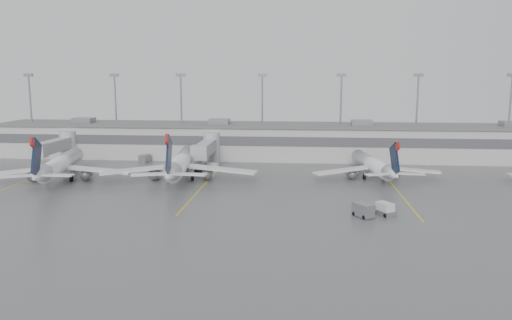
# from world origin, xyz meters

# --- Properties ---
(ground) EXTENTS (260.00, 260.00, 0.00)m
(ground) POSITION_xyz_m (0.00, 0.00, 0.00)
(ground) COLOR #4E4E50
(ground) RESTS_ON ground
(terminal) EXTENTS (152.00, 17.00, 9.45)m
(terminal) POSITION_xyz_m (-0.01, 57.98, 4.17)
(terminal) COLOR #AAAAA5
(terminal) RESTS_ON ground
(light_masts) EXTENTS (142.40, 8.00, 20.60)m
(light_masts) POSITION_xyz_m (0.00, 63.75, 12.03)
(light_masts) COLOR gray
(light_masts) RESTS_ON ground
(jet_bridge_left) EXTENTS (4.00, 17.20, 7.00)m
(jet_bridge_left) POSITION_xyz_m (-55.50, 45.72, 3.87)
(jet_bridge_left) COLOR #95989A
(jet_bridge_left) RESTS_ON ground
(jet_bridge_right) EXTENTS (4.00, 17.20, 7.00)m
(jet_bridge_right) POSITION_xyz_m (-20.50, 45.72, 3.87)
(jet_bridge_right) COLOR #95989A
(jet_bridge_right) RESTS_ON ground
(stand_markings) EXTENTS (105.25, 40.00, 0.01)m
(stand_markings) POSITION_xyz_m (-0.00, 24.00, 0.01)
(stand_markings) COLOR yellow
(stand_markings) RESTS_ON ground
(jet_far_left) EXTENTS (28.11, 31.83, 10.41)m
(jet_far_left) POSITION_xyz_m (-45.69, 25.59, 3.24)
(jet_far_left) COLOR silver
(jet_far_left) RESTS_ON ground
(jet_mid_left) EXTENTS (29.99, 33.78, 10.94)m
(jet_mid_left) POSITION_xyz_m (-22.80, 28.61, 3.40)
(jet_mid_left) COLOR silver
(jet_mid_left) RESTS_ON ground
(jet_mid_right) EXTENTS (24.77, 27.98, 9.10)m
(jet_mid_right) POSITION_xyz_m (14.65, 33.24, 2.83)
(jet_mid_right) COLOR silver
(jet_mid_right) RESTS_ON ground
(baggage_tug) EXTENTS (3.11, 3.44, 1.89)m
(baggage_tug) POSITION_xyz_m (12.67, 7.16, 0.74)
(baggage_tug) COLOR silver
(baggage_tug) RESTS_ON ground
(baggage_cart) EXTENTS (3.19, 3.57, 2.00)m
(baggage_cart) POSITION_xyz_m (9.47, 5.96, 1.04)
(baggage_cart) COLOR slate
(baggage_cart) RESTS_ON ground
(gse_uld_a) EXTENTS (2.64, 1.76, 1.87)m
(gse_uld_a) POSITION_xyz_m (-51.34, 36.02, 0.94)
(gse_uld_a) COLOR silver
(gse_uld_a) RESTS_ON ground
(gse_uld_b) EXTENTS (2.57, 1.95, 1.65)m
(gse_uld_b) POSITION_xyz_m (-18.26, 38.82, 0.82)
(gse_uld_b) COLOR silver
(gse_uld_b) RESTS_ON ground
(gse_uld_c) EXTENTS (2.83, 2.04, 1.89)m
(gse_uld_c) POSITION_xyz_m (15.55, 44.61, 0.94)
(gse_uld_c) COLOR silver
(gse_uld_c) RESTS_ON ground
(gse_loader) EXTENTS (2.26, 3.14, 1.80)m
(gse_loader) POSITION_xyz_m (-36.06, 47.77, 0.90)
(gse_loader) COLOR slate
(gse_loader) RESTS_ON ground
(cone_a) EXTENTS (0.42, 0.42, 0.67)m
(cone_a) POSITION_xyz_m (-57.34, 35.46, 0.34)
(cone_a) COLOR #FF3805
(cone_a) RESTS_ON ground
(cone_b) EXTENTS (0.39, 0.39, 0.62)m
(cone_b) POSITION_xyz_m (-23.59, 36.52, 0.31)
(cone_b) COLOR #FF3805
(cone_b) RESTS_ON ground
(cone_c) EXTENTS (0.38, 0.38, 0.61)m
(cone_c) POSITION_xyz_m (20.49, 38.54, 0.30)
(cone_c) COLOR #FF3805
(cone_c) RESTS_ON ground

